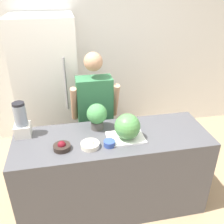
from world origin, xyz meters
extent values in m
cube|color=white|center=(0.00, 2.00, 1.30)|extent=(8.00, 0.06, 2.60)
cube|color=#4C4C51|center=(0.00, 0.33, 0.45)|extent=(1.91, 0.67, 0.90)
cube|color=white|center=(-0.63, 1.59, 0.94)|extent=(0.78, 0.72, 1.89)
cylinder|color=gray|center=(-0.40, 1.21, 1.13)|extent=(0.02, 0.02, 0.66)
cube|color=#333338|center=(-0.09, 0.93, 0.38)|extent=(0.30, 0.18, 0.76)
cube|color=#337247|center=(-0.09, 0.93, 1.03)|extent=(0.40, 0.22, 0.54)
sphere|color=tan|center=(-0.09, 0.93, 1.48)|extent=(0.21, 0.21, 0.21)
cylinder|color=tan|center=(-0.33, 0.89, 1.02)|extent=(0.07, 0.22, 0.45)
cylinder|color=tan|center=(0.14, 0.89, 1.02)|extent=(0.07, 0.22, 0.45)
cube|color=white|center=(0.11, 0.28, 0.91)|extent=(0.35, 0.26, 0.01)
sphere|color=#4C8C47|center=(0.13, 0.27, 1.04)|extent=(0.24, 0.24, 0.24)
cylinder|color=#2D231E|center=(-0.49, 0.22, 0.93)|extent=(0.15, 0.15, 0.05)
sphere|color=maroon|center=(-0.49, 0.22, 0.95)|extent=(0.07, 0.07, 0.07)
cylinder|color=beige|center=(-0.23, 0.20, 0.92)|extent=(0.17, 0.17, 0.05)
sphere|color=white|center=(-0.23, 0.20, 0.95)|extent=(0.07, 0.07, 0.07)
cylinder|color=#334C9E|center=(-0.06, 0.19, 0.93)|extent=(0.11, 0.11, 0.05)
cube|color=silver|center=(-0.85, 0.52, 0.96)|extent=(0.15, 0.15, 0.12)
cylinder|color=gray|center=(-0.85, 0.52, 1.13)|extent=(0.12, 0.12, 0.21)
cylinder|color=black|center=(-0.85, 0.52, 1.24)|extent=(0.11, 0.11, 0.02)
cylinder|color=#514C47|center=(-0.12, 0.51, 0.94)|extent=(0.13, 0.13, 0.08)
sphere|color=#478E4C|center=(-0.12, 0.51, 1.07)|extent=(0.20, 0.20, 0.20)
camera|label=1|loc=(-0.40, -1.65, 2.24)|focal=40.00mm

